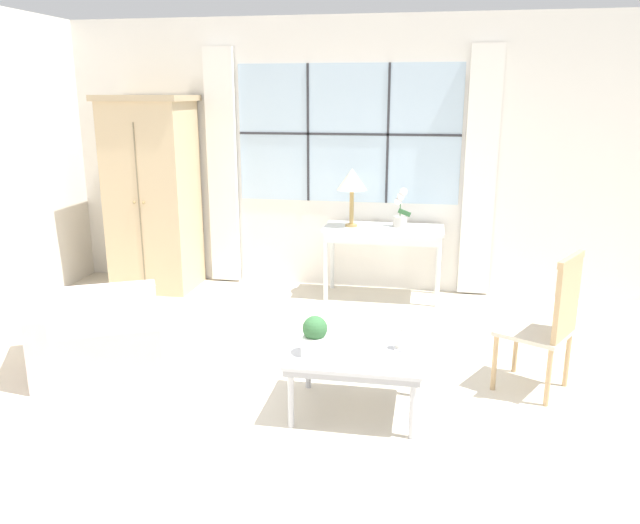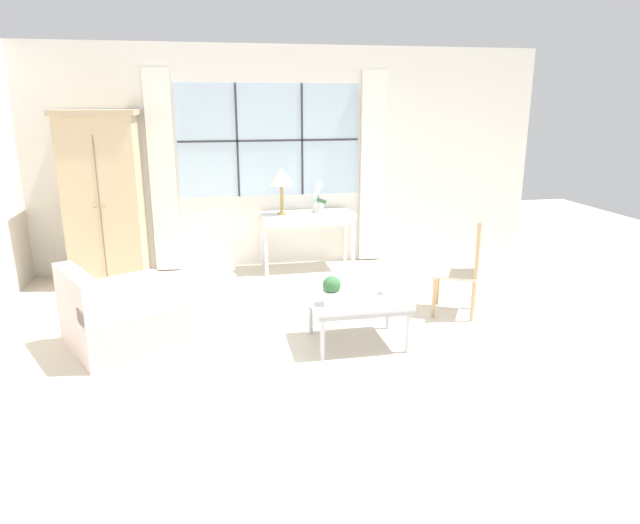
# 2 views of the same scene
# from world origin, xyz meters

# --- Properties ---
(ground_plane) EXTENTS (14.00, 14.00, 0.00)m
(ground_plane) POSITION_xyz_m (0.00, 0.00, 0.00)
(ground_plane) COLOR beige
(wall_back_windowed) EXTENTS (7.20, 0.14, 2.80)m
(wall_back_windowed) POSITION_xyz_m (0.00, 3.02, 1.40)
(wall_back_windowed) COLOR silver
(wall_back_windowed) RESTS_ON ground_plane
(armoire) EXTENTS (0.91, 0.72, 2.03)m
(armoire) POSITION_xyz_m (-2.01, 2.62, 1.02)
(armoire) COLOR tan
(armoire) RESTS_ON ground_plane
(console_table) EXTENTS (1.20, 0.51, 0.74)m
(console_table) POSITION_xyz_m (0.42, 2.69, 0.65)
(console_table) COLOR silver
(console_table) RESTS_ON ground_plane
(table_lamp) EXTENTS (0.30, 0.30, 0.59)m
(table_lamp) POSITION_xyz_m (0.09, 2.66, 1.20)
(table_lamp) COLOR #9E7F47
(table_lamp) RESTS_ON console_table
(potted_orchid) EXTENTS (0.18, 0.14, 0.39)m
(potted_orchid) POSITION_xyz_m (0.58, 2.74, 0.89)
(potted_orchid) COLOR #BCB7AD
(potted_orchid) RESTS_ON console_table
(armchair_upholstered) EXTENTS (1.20, 1.16, 0.75)m
(armchair_upholstered) POSITION_xyz_m (-1.63, 0.60, 0.26)
(armchair_upholstered) COLOR beige
(armchair_upholstered) RESTS_ON ground_plane
(side_chair_wooden) EXTENTS (0.60, 0.60, 1.01)m
(side_chair_wooden) POSITION_xyz_m (1.72, 0.74, 0.56)
(side_chair_wooden) COLOR beige
(side_chair_wooden) RESTS_ON ground_plane
(coffee_table) EXTENTS (0.86, 0.66, 0.43)m
(coffee_table) POSITION_xyz_m (0.45, 0.24, 0.38)
(coffee_table) COLOR #BCBCC1
(coffee_table) RESTS_ON ground_plane
(potted_plant_small) EXTENTS (0.16, 0.16, 0.26)m
(potted_plant_small) POSITION_xyz_m (0.19, 0.16, 0.55)
(potted_plant_small) COLOR white
(potted_plant_small) RESTS_ON coffee_table
(pillar_candle) EXTENTS (0.11, 0.11, 0.14)m
(pillar_candle) POSITION_xyz_m (0.73, 0.33, 0.48)
(pillar_candle) COLOR silver
(pillar_candle) RESTS_ON coffee_table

